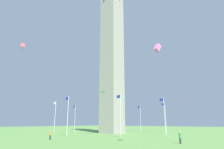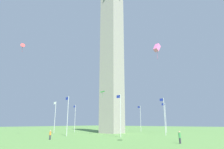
{
  "view_description": "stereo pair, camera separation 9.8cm",
  "coord_description": "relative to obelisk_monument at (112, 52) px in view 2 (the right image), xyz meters",
  "views": [
    {
      "loc": [
        -37.3,
        46.79,
        2.96
      ],
      "look_at": [
        0.0,
        0.0,
        17.92
      ],
      "focal_mm": 31.14,
      "sensor_mm": 36.0,
      "label": 1
    },
    {
      "loc": [
        -37.37,
        46.73,
        2.96
      ],
      "look_at": [
        0.0,
        0.0,
        17.92
      ],
      "focal_mm": 31.14,
      "sensor_mm": 36.0,
      "label": 2
    }
  ],
  "objects": [
    {
      "name": "ground_plane",
      "position": [
        0.0,
        0.0,
        -25.62
      ],
      "size": [
        260.0,
        260.0,
        0.0
      ],
      "primitive_type": "plane",
      "color": "#609347"
    },
    {
      "name": "flagpole_s",
      "position": [
        -16.72,
        0.0,
        -20.63
      ],
      "size": [
        1.12,
        0.14,
        9.17
      ],
      "color": "silver",
      "rests_on": "ground"
    },
    {
      "name": "obelisk_monument",
      "position": [
        0.0,
        0.0,
        0.0
      ],
      "size": [
        5.64,
        5.64,
        51.23
      ],
      "color": "gray",
      "rests_on": "ground"
    },
    {
      "name": "flagpole_se",
      "position": [
        -11.81,
        11.86,
        -20.63
      ],
      "size": [
        1.12,
        0.14,
        9.17
      ],
      "color": "silver",
      "rests_on": "ground"
    },
    {
      "name": "flagpole_e",
      "position": [
        0.05,
        16.77,
        -20.63
      ],
      "size": [
        1.12,
        0.14,
        9.17
      ],
      "color": "silver",
      "rests_on": "ground"
    },
    {
      "name": "flagpole_nw",
      "position": [
        11.91,
        -11.86,
        -20.63
      ],
      "size": [
        1.12,
        0.14,
        9.17
      ],
      "color": "silver",
      "rests_on": "ground"
    },
    {
      "name": "kite_green_diamond",
      "position": [
        -3.98,
        8.95,
        -14.76
      ],
      "size": [
        1.49,
        1.5,
        1.75
      ],
      "color": "green"
    },
    {
      "name": "kite_red_delta",
      "position": [
        4.79,
        27.01,
        -5.52
      ],
      "size": [
        1.42,
        1.32,
        1.97
      ],
      "color": "red"
    },
    {
      "name": "kite_pink_box",
      "position": [
        -26.75,
        23.71,
        -12.77
      ],
      "size": [
        0.76,
        1.14,
        2.22
      ],
      "color": "pink"
    },
    {
      "name": "flagpole_n",
      "position": [
        16.83,
        0.0,
        -20.63
      ],
      "size": [
        1.12,
        0.14,
        9.17
      ],
      "color": "silver",
      "rests_on": "ground"
    },
    {
      "name": "person_green_shirt",
      "position": [
        -26.42,
        16.99,
        -24.73
      ],
      "size": [
        0.32,
        0.32,
        1.78
      ],
      "rotation": [
        0.0,
        0.0,
        -0.8
      ],
      "color": "#2D2D38",
      "rests_on": "ground"
    },
    {
      "name": "flagpole_sw",
      "position": [
        -11.81,
        -11.86,
        -20.63
      ],
      "size": [
        1.12,
        0.14,
        9.17
      ],
      "color": "silver",
      "rests_on": "ground"
    },
    {
      "name": "flagpole_w",
      "position": [
        0.05,
        -16.77,
        -20.63
      ],
      "size": [
        1.12,
        0.14,
        9.17
      ],
      "color": "silver",
      "rests_on": "ground"
    },
    {
      "name": "flagpole_ne",
      "position": [
        11.91,
        11.86,
        -20.63
      ],
      "size": [
        1.12,
        0.14,
        9.17
      ],
      "color": "silver",
      "rests_on": "ground"
    },
    {
      "name": "person_orange_shirt",
      "position": [
        -5.39,
        24.84,
        -24.8
      ],
      "size": [
        0.32,
        0.32,
        1.64
      ],
      "rotation": [
        0.0,
        0.0,
        -1.05
      ],
      "color": "#2D2D38",
      "rests_on": "ground"
    }
  ]
}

